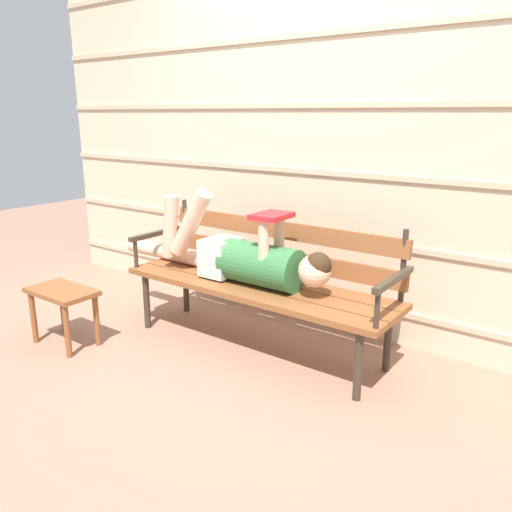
% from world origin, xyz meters
% --- Properties ---
extents(ground_plane, '(12.00, 12.00, 0.00)m').
position_xyz_m(ground_plane, '(0.00, 0.00, 0.00)').
color(ground_plane, '#936B56').
extents(house_siding, '(4.95, 0.08, 2.56)m').
position_xyz_m(house_siding, '(0.00, 0.79, 1.28)').
color(house_siding, beige).
rests_on(house_siding, ground).
extents(park_bench, '(1.81, 0.52, 0.84)m').
position_xyz_m(park_bench, '(0.00, 0.25, 0.47)').
color(park_bench, brown).
rests_on(park_bench, ground).
extents(reclining_person, '(1.72, 0.26, 0.57)m').
position_xyz_m(reclining_person, '(-0.11, 0.18, 0.59)').
color(reclining_person, '#33703D').
extents(footstool, '(0.46, 0.27, 0.37)m').
position_xyz_m(footstool, '(-1.02, -0.51, 0.30)').
color(footstool, brown).
rests_on(footstool, ground).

